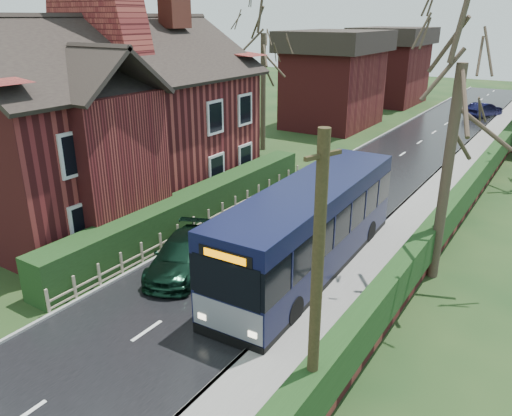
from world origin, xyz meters
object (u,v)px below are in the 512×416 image
Objects in this scene: car_silver at (309,183)px; bus_stop_sign at (315,240)px; bus at (310,229)px; telegraph_pole at (316,299)px; brick_house at (106,116)px; car_green at (182,255)px.

bus_stop_sign reaches higher than car_silver.
telegraph_pole reaches higher than bus.
brick_house reaches higher than bus.
brick_house reaches higher than car_green.
telegraph_pole is at bearing -68.24° from bus_stop_sign.
brick_house is 4.73× the size of bus_stop_sign.
car_silver is 1.26× the size of bus_stop_sign.
bus_stop_sign is at bearing -10.72° from car_green.
bus is 1.56× the size of telegraph_pole.
bus is at bearing 11.78° from car_green.
brick_house is at bearing 174.00° from bus.
bus reaches higher than car_green.
car_green is (-3.80, -2.53, -0.97)m from bus.
brick_house is 3.76× the size of car_silver.
car_silver is at bearing 135.57° from telegraph_pole.
bus is 2.49× the size of car_green.
telegraph_pole is (7.30, -14.12, 2.82)m from car_silver.
car_green is 1.39× the size of bus_stop_sign.
telegraph_pole is (7.40, -4.34, 2.85)m from car_green.
brick_house is 16.45m from telegraph_pole.
bus_stop_sign is (4.70, -8.82, 1.37)m from car_silver.
car_silver is (7.23, 6.46, -3.71)m from brick_house.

